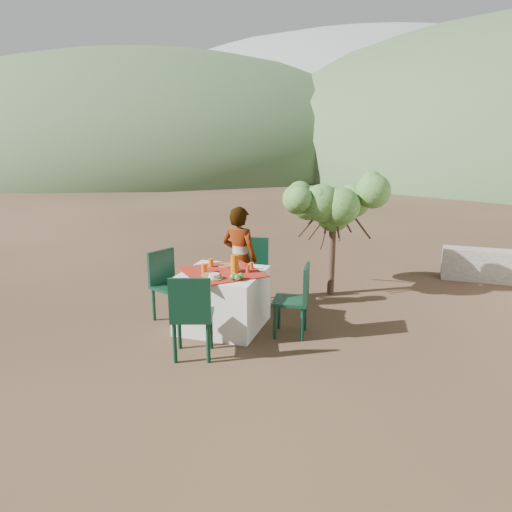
{
  "coord_description": "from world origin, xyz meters",
  "views": [
    {
      "loc": [
        1.75,
        -5.66,
        2.58
      ],
      "look_at": [
        -0.22,
        0.52,
        0.9
      ],
      "focal_mm": 35.0,
      "sensor_mm": 36.0,
      "label": 1
    }
  ],
  "objects_px": {
    "table": "(223,299)",
    "person": "(240,259)",
    "juice_pitcher": "(235,264)",
    "chair_near": "(192,313)",
    "chair_left": "(168,282)",
    "chair_right": "(297,297)",
    "shrub_tree": "(337,210)",
    "chair_far": "(252,268)"
  },
  "relations": [
    {
      "from": "chair_right",
      "to": "juice_pitcher",
      "type": "relative_size",
      "value": 3.97
    },
    {
      "from": "chair_right",
      "to": "person",
      "type": "height_order",
      "value": "person"
    },
    {
      "from": "chair_right",
      "to": "juice_pitcher",
      "type": "bearing_deg",
      "value": -96.41
    },
    {
      "from": "chair_far",
      "to": "person",
      "type": "height_order",
      "value": "person"
    },
    {
      "from": "chair_far",
      "to": "shrub_tree",
      "type": "bearing_deg",
      "value": 27.65
    },
    {
      "from": "chair_right",
      "to": "shrub_tree",
      "type": "relative_size",
      "value": 0.54
    },
    {
      "from": "chair_right",
      "to": "chair_near",
      "type": "bearing_deg",
      "value": -50.45
    },
    {
      "from": "chair_right",
      "to": "chair_far",
      "type": "bearing_deg",
      "value": -143.47
    },
    {
      "from": "chair_far",
      "to": "chair_near",
      "type": "xyz_separation_m",
      "value": [
        -0.06,
        -1.99,
        0.01
      ]
    },
    {
      "from": "chair_left",
      "to": "chair_far",
      "type": "bearing_deg",
      "value": -21.88
    },
    {
      "from": "chair_left",
      "to": "chair_right",
      "type": "relative_size",
      "value": 1.04
    },
    {
      "from": "chair_left",
      "to": "person",
      "type": "distance_m",
      "value": 1.07
    },
    {
      "from": "table",
      "to": "person",
      "type": "xyz_separation_m",
      "value": [
        -0.01,
        0.72,
        0.37
      ]
    },
    {
      "from": "juice_pitcher",
      "to": "chair_near",
      "type": "bearing_deg",
      "value": -98.42
    },
    {
      "from": "table",
      "to": "person",
      "type": "height_order",
      "value": "person"
    },
    {
      "from": "chair_right",
      "to": "shrub_tree",
      "type": "xyz_separation_m",
      "value": [
        0.2,
        1.81,
        0.83
      ]
    },
    {
      "from": "table",
      "to": "juice_pitcher",
      "type": "distance_m",
      "value": 0.53
    },
    {
      "from": "chair_far",
      "to": "shrub_tree",
      "type": "xyz_separation_m",
      "value": [
        1.11,
        0.84,
        0.79
      ]
    },
    {
      "from": "table",
      "to": "shrub_tree",
      "type": "height_order",
      "value": "shrub_tree"
    },
    {
      "from": "juice_pitcher",
      "to": "chair_left",
      "type": "bearing_deg",
      "value": 178.15
    },
    {
      "from": "table",
      "to": "chair_near",
      "type": "height_order",
      "value": "chair_near"
    },
    {
      "from": "table",
      "to": "person",
      "type": "distance_m",
      "value": 0.81
    },
    {
      "from": "shrub_tree",
      "to": "chair_near",
      "type": "bearing_deg",
      "value": -112.52
    },
    {
      "from": "chair_right",
      "to": "shrub_tree",
      "type": "height_order",
      "value": "shrub_tree"
    },
    {
      "from": "person",
      "to": "juice_pitcher",
      "type": "bearing_deg",
      "value": 117.11
    },
    {
      "from": "chair_left",
      "to": "chair_right",
      "type": "height_order",
      "value": "chair_left"
    },
    {
      "from": "chair_near",
      "to": "shrub_tree",
      "type": "bearing_deg",
      "value": -130.76
    },
    {
      "from": "chair_near",
      "to": "juice_pitcher",
      "type": "bearing_deg",
      "value": -116.66
    },
    {
      "from": "table",
      "to": "chair_near",
      "type": "bearing_deg",
      "value": -88.79
    },
    {
      "from": "person",
      "to": "juice_pitcher",
      "type": "height_order",
      "value": "person"
    },
    {
      "from": "table",
      "to": "chair_right",
      "type": "distance_m",
      "value": 1.0
    },
    {
      "from": "chair_near",
      "to": "chair_left",
      "type": "distance_m",
      "value": 1.34
    },
    {
      "from": "chair_left",
      "to": "juice_pitcher",
      "type": "relative_size",
      "value": 4.13
    },
    {
      "from": "chair_far",
      "to": "person",
      "type": "bearing_deg",
      "value": -118.56
    },
    {
      "from": "chair_near",
      "to": "chair_right",
      "type": "height_order",
      "value": "chair_near"
    },
    {
      "from": "juice_pitcher",
      "to": "table",
      "type": "bearing_deg",
      "value": -174.01
    },
    {
      "from": "table",
      "to": "chair_near",
      "type": "distance_m",
      "value": 1.01
    },
    {
      "from": "chair_left",
      "to": "person",
      "type": "relative_size",
      "value": 0.64
    },
    {
      "from": "chair_right",
      "to": "table",
      "type": "bearing_deg",
      "value": -95.42
    },
    {
      "from": "chair_far",
      "to": "person",
      "type": "xyz_separation_m",
      "value": [
        -0.1,
        -0.28,
        0.2
      ]
    },
    {
      "from": "table",
      "to": "chair_right",
      "type": "xyz_separation_m",
      "value": [
        1.0,
        0.02,
        0.13
      ]
    },
    {
      "from": "chair_near",
      "to": "chair_left",
      "type": "bearing_deg",
      "value": -69.32
    }
  ]
}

